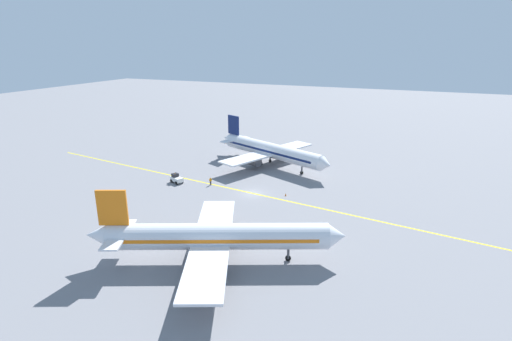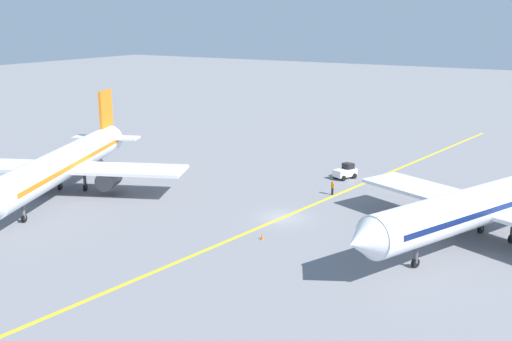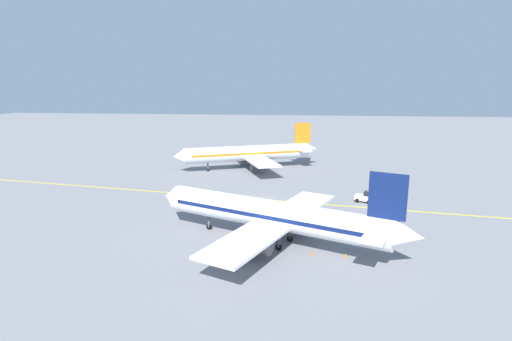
{
  "view_description": "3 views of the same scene",
  "coord_description": "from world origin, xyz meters",
  "px_view_note": "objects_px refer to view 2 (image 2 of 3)",
  "views": [
    {
      "loc": [
        68.8,
        29.69,
        29.16
      ],
      "look_at": [
        -3.79,
        -0.95,
        3.61
      ],
      "focal_mm": 28.0,
      "sensor_mm": 36.0,
      "label": 1
    },
    {
      "loc": [
        -27.86,
        52.0,
        20.26
      ],
      "look_at": [
        5.01,
        -2.96,
        3.74
      ],
      "focal_mm": 42.0,
      "sensor_mm": 36.0,
      "label": 2
    },
    {
      "loc": [
        -66.81,
        -7.24,
        19.65
      ],
      "look_at": [
        1.68,
        1.03,
        4.83
      ],
      "focal_mm": 28.0,
      "sensor_mm": 36.0,
      "label": 3
    }
  ],
  "objects_px": {
    "ground_crew_worker": "(333,187)",
    "traffic_cone_mid_apron": "(262,237)",
    "airplane_adjacent_stand": "(65,163)",
    "baggage_tug_white": "(345,172)",
    "airplane_at_gate": "(489,203)"
  },
  "relations": [
    {
      "from": "airplane_adjacent_stand",
      "to": "baggage_tug_white",
      "type": "xyz_separation_m",
      "value": [
        -25.37,
        -23.36,
        -2.81
      ]
    },
    {
      "from": "airplane_adjacent_stand",
      "to": "traffic_cone_mid_apron",
      "type": "bearing_deg",
      "value": 177.97
    },
    {
      "from": "airplane_adjacent_stand",
      "to": "airplane_at_gate",
      "type": "bearing_deg",
      "value": -168.45
    },
    {
      "from": "traffic_cone_mid_apron",
      "to": "baggage_tug_white",
      "type": "bearing_deg",
      "value": -85.8
    },
    {
      "from": "baggage_tug_white",
      "to": "ground_crew_worker",
      "type": "bearing_deg",
      "value": 101.4
    },
    {
      "from": "airplane_adjacent_stand",
      "to": "traffic_cone_mid_apron",
      "type": "height_order",
      "value": "airplane_adjacent_stand"
    },
    {
      "from": "airplane_adjacent_stand",
      "to": "traffic_cone_mid_apron",
      "type": "relative_size",
      "value": 61.42
    },
    {
      "from": "airplane_adjacent_stand",
      "to": "baggage_tug_white",
      "type": "distance_m",
      "value": 34.6
    },
    {
      "from": "baggage_tug_white",
      "to": "traffic_cone_mid_apron",
      "type": "bearing_deg",
      "value": 94.2
    },
    {
      "from": "airplane_at_gate",
      "to": "airplane_adjacent_stand",
      "type": "bearing_deg",
      "value": 11.55
    },
    {
      "from": "ground_crew_worker",
      "to": "traffic_cone_mid_apron",
      "type": "xyz_separation_m",
      "value": [
        -0.27,
        16.77,
        -0.63
      ]
    },
    {
      "from": "airplane_at_gate",
      "to": "baggage_tug_white",
      "type": "relative_size",
      "value": 10.12
    },
    {
      "from": "airplane_adjacent_stand",
      "to": "ground_crew_worker",
      "type": "distance_m",
      "value": 31.32
    },
    {
      "from": "airplane_adjacent_stand",
      "to": "baggage_tug_white",
      "type": "bearing_deg",
      "value": -137.36
    },
    {
      "from": "airplane_adjacent_stand",
      "to": "ground_crew_worker",
      "type": "height_order",
      "value": "airplane_adjacent_stand"
    }
  ]
}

